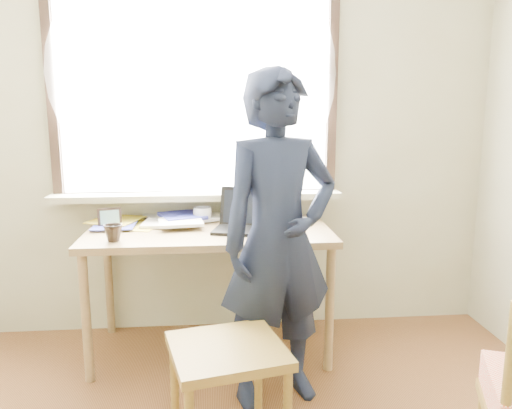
{
  "coord_description": "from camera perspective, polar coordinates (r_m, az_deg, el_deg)",
  "views": [
    {
      "loc": [
        -0.11,
        -1.28,
        1.49
      ],
      "look_at": [
        0.09,
        0.95,
        1.05
      ],
      "focal_mm": 35.0,
      "sensor_mm": 36.0,
      "label": 1
    }
  ],
  "objects": [
    {
      "name": "person",
      "position": [
        2.48,
        2.61,
        -4.13
      ],
      "size": [
        0.7,
        0.56,
        1.68
      ],
      "primitive_type": "imported",
      "rotation": [
        0.0,
        0.0,
        0.3
      ],
      "color": "black",
      "rests_on": "ground"
    },
    {
      "name": "book_b",
      "position": [
        3.22,
        2.32,
        -1.65
      ],
      "size": [
        0.29,
        0.3,
        0.02
      ],
      "primitive_type": "imported",
      "rotation": [
        0.0,
        0.0,
        -0.69
      ],
      "color": "white",
      "rests_on": "desk"
    },
    {
      "name": "room_shell",
      "position": [
        1.49,
        -1.8,
        16.72
      ],
      "size": [
        3.52,
        4.02,
        2.61
      ],
      "color": "#B6B392",
      "rests_on": "ground"
    },
    {
      "name": "work_chair",
      "position": [
        2.26,
        -3.27,
        -17.55
      ],
      "size": [
        0.56,
        0.54,
        0.48
      ],
      "color": "olive",
      "rests_on": "ground"
    },
    {
      "name": "mug_dark",
      "position": [
        2.82,
        -16.01,
        -3.14
      ],
      "size": [
        0.11,
        0.11,
        0.09
      ],
      "primitive_type": "imported",
      "rotation": [
        0.0,
        0.0,
        0.05
      ],
      "color": "black",
      "rests_on": "desk"
    },
    {
      "name": "picture_frame",
      "position": [
        3.14,
        -16.38,
        -1.56
      ],
      "size": [
        0.14,
        0.05,
        0.11
      ],
      "color": "black",
      "rests_on": "desk"
    },
    {
      "name": "desk",
      "position": [
        3.02,
        -5.34,
        -4.31
      ],
      "size": [
        1.44,
        0.72,
        0.77
      ],
      "color": "olive",
      "rests_on": "ground"
    },
    {
      "name": "mug_white",
      "position": [
        3.19,
        -6.13,
        -1.15
      ],
      "size": [
        0.16,
        0.16,
        0.09
      ],
      "primitive_type": "imported",
      "rotation": [
        0.0,
        0.0,
        0.54
      ],
      "color": "white",
      "rests_on": "desk"
    },
    {
      "name": "mouse",
      "position": [
        2.93,
        3.67,
        -2.75
      ],
      "size": [
        0.1,
        0.07,
        0.04
      ],
      "primitive_type": "ellipsoid",
      "color": "black",
      "rests_on": "desk"
    },
    {
      "name": "desk_clutter",
      "position": [
        3.17,
        -8.45,
        -1.71
      ],
      "size": [
        0.77,
        0.53,
        0.05
      ],
      "color": "#B14F20",
      "rests_on": "desk"
    },
    {
      "name": "laptop",
      "position": [
        2.96,
        -1.07,
        -1.81
      ],
      "size": [
        0.42,
        0.37,
        0.24
      ],
      "color": "black",
      "rests_on": "desk"
    },
    {
      "name": "book_a",
      "position": [
        3.26,
        -11.97,
        -1.67
      ],
      "size": [
        0.32,
        0.35,
        0.03
      ],
      "primitive_type": "imported",
      "rotation": [
        0.0,
        0.0,
        0.5
      ],
      "color": "white",
      "rests_on": "desk"
    }
  ]
}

